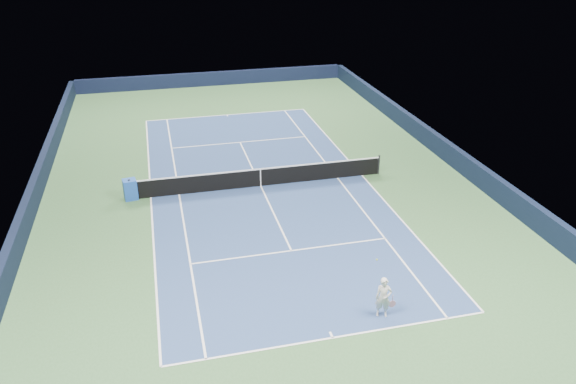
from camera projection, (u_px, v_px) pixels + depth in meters
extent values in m
plane|color=#335A31|center=(261.00, 186.00, 28.61)|extent=(40.00, 40.00, 0.00)
cube|color=black|center=(213.00, 79.00, 45.66)|extent=(22.00, 0.35, 1.10)
cube|color=#101932|center=(454.00, 157.00, 30.70)|extent=(0.35, 40.00, 1.10)
cube|color=black|center=(32.00, 199.00, 26.03)|extent=(0.35, 40.00, 1.10)
cube|color=navy|center=(261.00, 186.00, 28.60)|extent=(10.97, 23.77, 0.01)
cube|color=white|center=(227.00, 115.00, 38.97)|extent=(10.97, 0.08, 0.00)
cube|color=white|center=(333.00, 338.00, 18.23)|extent=(10.97, 0.08, 0.00)
cube|color=white|center=(362.00, 175.00, 29.78)|extent=(0.08, 23.77, 0.00)
cube|color=white|center=(151.00, 197.00, 27.42)|extent=(0.08, 23.77, 0.00)
cube|color=white|center=(337.00, 178.00, 29.49)|extent=(0.08, 23.77, 0.00)
cube|color=white|center=(179.00, 194.00, 27.72)|extent=(0.08, 23.77, 0.00)
cube|color=white|center=(240.00, 142.00, 34.19)|extent=(8.23, 0.08, 0.00)
cube|color=white|center=(291.00, 251.00, 23.02)|extent=(8.23, 0.08, 0.00)
cube|color=white|center=(261.00, 186.00, 28.60)|extent=(0.08, 12.80, 0.00)
cube|color=white|center=(227.00, 115.00, 38.84)|extent=(0.08, 0.30, 0.00)
cube|color=white|center=(331.00, 335.00, 18.36)|extent=(0.08, 0.30, 0.00)
cylinder|color=black|center=(130.00, 190.00, 26.99)|extent=(0.10, 0.10, 1.07)
cylinder|color=black|center=(379.00, 165.00, 29.75)|extent=(0.10, 0.10, 1.07)
cube|color=black|center=(261.00, 178.00, 28.41)|extent=(12.80, 0.03, 0.91)
cube|color=white|center=(260.00, 169.00, 28.19)|extent=(12.80, 0.04, 0.06)
cube|color=white|center=(261.00, 178.00, 28.41)|extent=(0.05, 0.04, 0.91)
cube|color=#1C4AAA|center=(130.00, 189.00, 27.08)|extent=(0.70, 0.66, 1.02)
cube|color=silver|center=(137.00, 190.00, 27.16)|extent=(0.10, 0.45, 0.45)
imported|color=silver|center=(383.00, 297.00, 18.95)|extent=(0.63, 0.51, 1.49)
cylinder|color=pink|center=(393.00, 298.00, 19.00)|extent=(0.03, 0.03, 0.25)
cylinder|color=black|center=(392.00, 304.00, 19.10)|extent=(0.25, 0.02, 0.25)
cylinder|color=pink|center=(392.00, 304.00, 19.10)|extent=(0.26, 0.02, 0.26)
sphere|color=#A5BF28|center=(377.00, 260.00, 19.47)|extent=(0.07, 0.07, 0.07)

